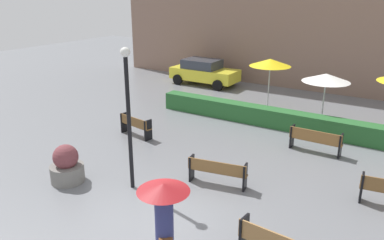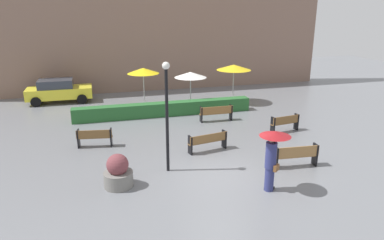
{
  "view_description": "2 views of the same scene",
  "coord_description": "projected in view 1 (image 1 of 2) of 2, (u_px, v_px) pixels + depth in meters",
  "views": [
    {
      "loc": [
        5.3,
        -6.84,
        5.72
      ],
      "look_at": [
        -1.46,
        3.88,
        1.37
      ],
      "focal_mm": 35.89,
      "sensor_mm": 36.0,
      "label": 1
    },
    {
      "loc": [
        -4.26,
        -11.41,
        5.99
      ],
      "look_at": [
        -0.08,
        3.55,
        1.15
      ],
      "focal_mm": 33.12,
      "sensor_mm": 36.0,
      "label": 2
    }
  ],
  "objects": [
    {
      "name": "patio_umbrella_white",
      "position": [
        326.0,
        78.0,
        16.38
      ],
      "size": [
        2.02,
        2.02,
        2.29
      ],
      "color": "silver",
      "rests_on": "ground"
    },
    {
      "name": "parked_car",
      "position": [
        204.0,
        72.0,
        23.85
      ],
      "size": [
        4.21,
        1.98,
        1.57
      ],
      "color": "yellow",
      "rests_on": "ground"
    },
    {
      "name": "ground_plane",
      "position": [
        160.0,
        220.0,
        10.0
      ],
      "size": [
        60.0,
        60.0,
        0.0
      ],
      "primitive_type": "plane",
      "color": "slate"
    },
    {
      "name": "bench_back_row",
      "position": [
        315.0,
        139.0,
        13.97
      ],
      "size": [
        1.89,
        0.4,
        0.87
      ],
      "color": "olive",
      "rests_on": "ground"
    },
    {
      "name": "lamp_post",
      "position": [
        128.0,
        106.0,
        10.83
      ],
      "size": [
        0.28,
        0.28,
        4.23
      ],
      "color": "black",
      "rests_on": "ground"
    },
    {
      "name": "bench_mid_center",
      "position": [
        217.0,
        171.0,
        11.63
      ],
      "size": [
        1.85,
        0.67,
        0.82
      ],
      "color": "brown",
      "rests_on": "ground"
    },
    {
      "name": "planter_pot",
      "position": [
        67.0,
        166.0,
        11.85
      ],
      "size": [
        1.03,
        1.03,
        1.22
      ],
      "color": "slate",
      "rests_on": "ground"
    },
    {
      "name": "patio_umbrella_yellow",
      "position": [
        270.0,
        63.0,
        18.37
      ],
      "size": [
        1.99,
        1.99,
        2.54
      ],
      "color": "silver",
      "rests_on": "ground"
    },
    {
      "name": "hedge_strip",
      "position": [
        268.0,
        117.0,
        16.79
      ],
      "size": [
        10.5,
        0.7,
        0.79
      ],
      "primitive_type": "cube",
      "color": "#28602D",
      "rests_on": "ground"
    },
    {
      "name": "pedestrian_with_umbrella",
      "position": [
        164.0,
        215.0,
        7.64
      ],
      "size": [
        1.05,
        1.05,
        2.18
      ],
      "color": "navy",
      "rests_on": "ground"
    },
    {
      "name": "bench_far_left",
      "position": [
        135.0,
        125.0,
        15.53
      ],
      "size": [
        1.61,
        0.62,
        0.84
      ],
      "color": "brown",
      "rests_on": "ground"
    }
  ]
}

